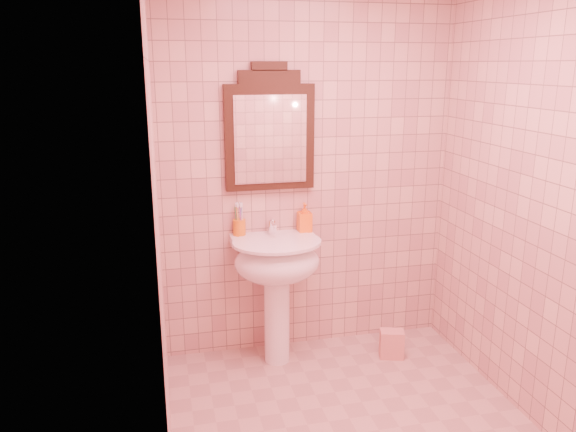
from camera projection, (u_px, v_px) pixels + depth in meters
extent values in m
cube|color=beige|center=(308.00, 174.00, 3.80)|extent=(2.00, 0.02, 2.50)
cylinder|color=white|center=(277.00, 313.00, 3.77)|extent=(0.17, 0.17, 0.70)
ellipsoid|color=white|center=(277.00, 262.00, 3.65)|extent=(0.56, 0.46, 0.28)
cube|color=white|center=(272.00, 238.00, 3.78)|extent=(0.56, 0.15, 0.05)
cylinder|color=white|center=(277.00, 242.00, 3.62)|extent=(0.58, 0.58, 0.02)
cylinder|color=white|center=(272.00, 227.00, 3.76)|extent=(0.04, 0.04, 0.09)
cylinder|color=white|center=(274.00, 224.00, 3.70)|extent=(0.02, 0.10, 0.02)
cylinder|color=white|center=(275.00, 229.00, 3.65)|extent=(0.02, 0.02, 0.04)
cube|color=white|center=(272.00, 219.00, 3.75)|extent=(0.02, 0.07, 0.01)
cube|color=black|center=(270.00, 138.00, 3.65)|extent=(0.59, 0.05, 0.68)
cube|color=black|center=(269.00, 77.00, 3.55)|extent=(0.40, 0.05, 0.09)
cube|color=black|center=(269.00, 66.00, 3.53)|extent=(0.23, 0.05, 0.06)
cube|color=white|center=(271.00, 140.00, 3.62)|extent=(0.48, 0.01, 0.57)
cylinder|color=orange|center=(239.00, 227.00, 3.73)|extent=(0.08, 0.08, 0.11)
cylinder|color=silver|center=(242.00, 221.00, 3.73)|extent=(0.01, 0.01, 0.20)
cylinder|color=#338CD8|center=(240.00, 220.00, 3.74)|extent=(0.01, 0.01, 0.20)
cylinder|color=#E5334C|center=(237.00, 220.00, 3.74)|extent=(0.01, 0.01, 0.20)
cylinder|color=#3FBF59|center=(236.00, 221.00, 3.72)|extent=(0.01, 0.01, 0.20)
cylinder|color=#D8CC4C|center=(238.00, 222.00, 3.70)|extent=(0.01, 0.01, 0.20)
cylinder|color=purple|center=(241.00, 221.00, 3.71)|extent=(0.01, 0.01, 0.20)
imported|color=orange|center=(305.00, 217.00, 3.81)|extent=(0.09, 0.09, 0.20)
cube|color=tan|center=(392.00, 344.00, 3.87)|extent=(0.18, 0.15, 0.20)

